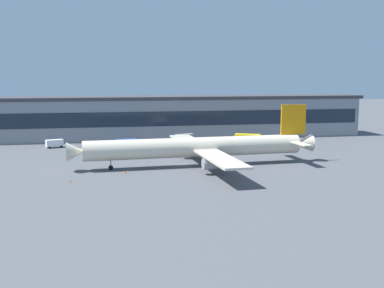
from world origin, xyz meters
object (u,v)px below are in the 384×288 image
object	(u,v)px
fuel_truck	(248,139)
traffic_cone_0	(70,181)
belt_loader	(127,141)
follow_me_car	(215,142)
airliner	(199,147)
crew_van	(54,143)
stair_truck	(185,139)
traffic_cone_1	(125,172)

from	to	relation	value
fuel_truck	traffic_cone_0	xyz separation A→B (m)	(-54.51, -47.82, -1.59)
fuel_truck	belt_loader	xyz separation A→B (m)	(-39.39, 5.84, -0.73)
fuel_truck	follow_me_car	bearing A→B (deg)	-175.60
airliner	fuel_truck	xyz separation A→B (m)	(23.76, 34.41, -2.86)
belt_loader	crew_van	bearing A→B (deg)	-175.06
fuel_truck	stair_truck	bearing A→B (deg)	173.36
follow_me_car	traffic_cone_0	bearing A→B (deg)	-132.63
airliner	crew_van	xyz separation A→B (m)	(-38.43, 38.28, -3.28)
airliner	stair_truck	world-z (taller)	airliner
crew_van	stair_truck	xyz separation A→B (m)	(41.33, -1.44, 0.52)
crew_van	follow_me_car	distance (m)	51.11
fuel_truck	traffic_cone_1	world-z (taller)	fuel_truck
traffic_cone_0	traffic_cone_1	bearing A→B (deg)	31.42
traffic_cone_1	follow_me_car	bearing A→B (deg)	51.79
airliner	traffic_cone_0	world-z (taller)	airliner
airliner	fuel_truck	size ratio (longest dim) A/B	7.24
crew_van	traffic_cone_0	world-z (taller)	crew_van
crew_van	belt_loader	bearing A→B (deg)	4.94
airliner	stair_truck	distance (m)	37.05
belt_loader	stair_truck	bearing A→B (deg)	-10.43
crew_van	stair_truck	bearing A→B (deg)	-1.99
fuel_truck	follow_me_car	distance (m)	11.37
fuel_truck	stair_truck	size ratio (longest dim) A/B	1.35
stair_truck	traffic_cone_1	xyz separation A→B (m)	(-21.61, -42.89, -1.64)
airliner	traffic_cone_1	bearing A→B (deg)	-162.07
traffic_cone_1	traffic_cone_0	bearing A→B (deg)	-148.58
fuel_truck	airliner	bearing A→B (deg)	-124.63
airliner	traffic_cone_0	distance (m)	33.84
crew_van	traffic_cone_0	xyz separation A→B (m)	(7.68, -51.68, -1.16)
fuel_truck	stair_truck	distance (m)	21.00
stair_truck	traffic_cone_0	xyz separation A→B (m)	(-33.65, -50.25, -1.68)
crew_van	belt_loader	xyz separation A→B (m)	(22.81, 1.97, -0.31)
stair_truck	follow_me_car	distance (m)	10.15
crew_van	stair_truck	distance (m)	41.36
fuel_truck	traffic_cone_0	bearing A→B (deg)	-138.74
belt_loader	traffic_cone_0	bearing A→B (deg)	-105.74
crew_van	stair_truck	size ratio (longest dim) A/B	0.87
fuel_truck	stair_truck	xyz separation A→B (m)	(-20.86, 2.43, 0.10)
traffic_cone_1	stair_truck	bearing A→B (deg)	63.26
stair_truck	airliner	bearing A→B (deg)	-94.51
follow_me_car	traffic_cone_1	xyz separation A→B (m)	(-31.17, -39.60, -0.75)
airliner	belt_loader	world-z (taller)	airliner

